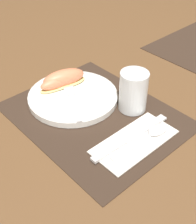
{
  "coord_description": "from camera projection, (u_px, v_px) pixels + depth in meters",
  "views": [
    {
      "loc": [
        0.46,
        -0.4,
        0.5
      ],
      "look_at": [
        0.02,
        -0.01,
        0.02
      ],
      "focal_mm": 50.0,
      "sensor_mm": 36.0,
      "label": 1
    }
  ],
  "objects": [
    {
      "name": "ground_plane",
      "position": [
        95.0,
        116.0,
        0.79
      ],
      "size": [
        3.0,
        3.0,
        0.0
      ],
      "primitive_type": "plane",
      "color": "brown"
    },
    {
      "name": "placemat",
      "position": [
        95.0,
        115.0,
        0.78
      ],
      "size": [
        0.42,
        0.34,
        0.0
      ],
      "color": "#38281E",
      "rests_on": "ground_plane"
    },
    {
      "name": "plate",
      "position": [
        72.0,
        97.0,
        0.83
      ],
      "size": [
        0.24,
        0.24,
        0.02
      ],
      "color": "white",
      "rests_on": "placemat"
    },
    {
      "name": "juice_glass",
      "position": [
        133.0,
        93.0,
        0.78
      ],
      "size": [
        0.07,
        0.07,
        0.1
      ],
      "color": "silver",
      "rests_on": "placemat"
    },
    {
      "name": "napkin",
      "position": [
        136.0,
        141.0,
        0.71
      ],
      "size": [
        0.1,
        0.2,
        0.0
      ],
      "color": "white",
      "rests_on": "placemat"
    },
    {
      "name": "knife",
      "position": [
        129.0,
        138.0,
        0.71
      ],
      "size": [
        0.03,
        0.23,
        0.01
      ],
      "color": "silver",
      "rests_on": "napkin"
    },
    {
      "name": "spoon",
      "position": [
        151.0,
        134.0,
        0.71
      ],
      "size": [
        0.04,
        0.18,
        0.01
      ],
      "color": "silver",
      "rests_on": "napkin"
    },
    {
      "name": "fork",
      "position": [
        71.0,
        97.0,
        0.81
      ],
      "size": [
        0.17,
        0.1,
        0.0
      ],
      "color": "silver",
      "rests_on": "plate"
    },
    {
      "name": "citrus_wedge_0",
      "position": [
        64.0,
        79.0,
        0.85
      ],
      "size": [
        0.08,
        0.13,
        0.04
      ],
      "color": "#F4DB84",
      "rests_on": "plate"
    },
    {
      "name": "citrus_wedge_1",
      "position": [
        60.0,
        82.0,
        0.84
      ],
      "size": [
        0.05,
        0.13,
        0.04
      ],
      "color": "#F4DB84",
      "rests_on": "plate"
    }
  ]
}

